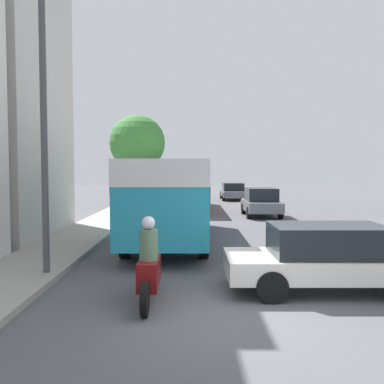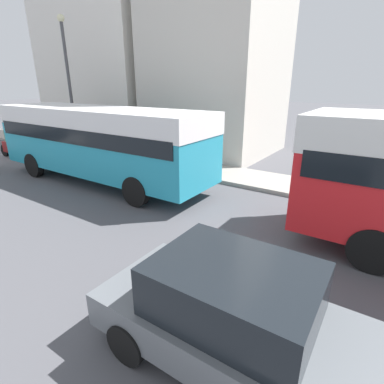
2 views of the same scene
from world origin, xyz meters
name	(u,v)px [view 1 (image 1 of 2)]	position (x,y,z in m)	size (l,w,h in m)	color
ground_plane	(239,318)	(0.00, 0.00, 0.00)	(120.00, 120.00, 0.00)	#515156
bus_lead	(169,189)	(-1.65, 8.01, 1.89)	(2.59, 9.54, 2.89)	teal
bus_following	(177,178)	(-1.77, 20.52, 2.04)	(2.61, 9.56, 3.15)	red
motorcycle_behind_lead	(149,269)	(-1.68, 0.84, 0.68)	(0.38, 2.24, 1.73)	maroon
car_crossing	(261,202)	(2.98, 16.10, 0.80)	(1.88, 3.86, 1.57)	slate
car_far_curb	(327,256)	(2.09, 1.69, 0.75)	(4.37, 1.88, 1.43)	silver
car_distant	(232,191)	(2.60, 28.52, 0.75)	(1.96, 4.50, 1.43)	slate
pedestrian_near_curb	(136,191)	(-4.80, 23.17, 1.01)	(0.33, 0.33, 1.66)	#232838
pedestrian_walking_away	(112,193)	(-5.80, 19.12, 1.09)	(0.38, 0.38, 1.83)	#232838
street_tree	(137,143)	(-5.21, 26.84, 4.68)	(4.43, 4.43, 6.76)	brown
lamp_post	(43,105)	(-4.35, 2.75, 4.14)	(0.36, 0.36, 6.81)	#47474C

